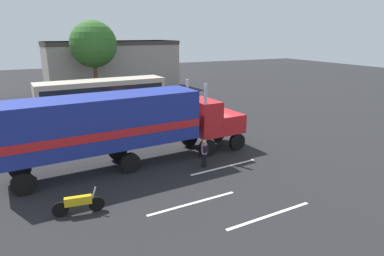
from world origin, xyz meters
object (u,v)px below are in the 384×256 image
motorcycle (79,203)px  tree_left (93,44)px  semi_truck (124,123)px  parked_bus (102,95)px  person_bystander (204,152)px

motorcycle → tree_left: 27.30m
semi_truck → tree_left: 22.14m
parked_bus → motorcycle: size_ratio=5.28×
semi_truck → motorcycle: semi_truck is taller
parked_bus → tree_left: tree_left is taller
motorcycle → tree_left: size_ratio=0.24×
person_bystander → motorcycle: size_ratio=0.77×
person_bystander → motorcycle: person_bystander is taller
parked_bus → semi_truck: bearing=-95.9°
semi_truck → person_bystander: 4.79m
person_bystander → parked_bus: 14.35m
parked_bus → motorcycle: bearing=-105.3°
parked_bus → tree_left: size_ratio=1.27×
motorcycle → tree_left: bearing=77.6°
person_bystander → semi_truck: bearing=150.0°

